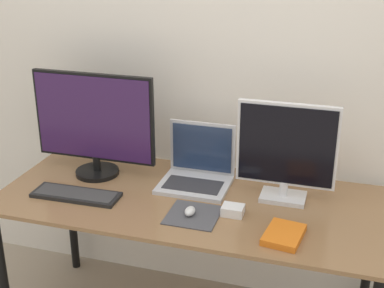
{
  "coord_description": "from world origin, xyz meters",
  "views": [
    {
      "loc": [
        0.6,
        -1.6,
        1.79
      ],
      "look_at": [
        -0.0,
        0.4,
        0.95
      ],
      "focal_mm": 50.0,
      "sensor_mm": 36.0,
      "label": 1
    }
  ],
  "objects_px": {
    "monitor_left": "(94,124)",
    "laptop": "(198,169)",
    "monitor_right": "(286,151)",
    "keyboard": "(76,195)",
    "power_brick": "(233,210)",
    "book": "(284,235)",
    "mouse": "(190,211)"
  },
  "relations": [
    {
      "from": "power_brick",
      "to": "monitor_right",
      "type": "bearing_deg",
      "value": 48.1
    },
    {
      "from": "book",
      "to": "monitor_right",
      "type": "bearing_deg",
      "value": 98.38
    },
    {
      "from": "keyboard",
      "to": "book",
      "type": "bearing_deg",
      "value": -4.69
    },
    {
      "from": "monitor_right",
      "to": "keyboard",
      "type": "bearing_deg",
      "value": -164.48
    },
    {
      "from": "monitor_right",
      "to": "book",
      "type": "bearing_deg",
      "value": -81.62
    },
    {
      "from": "mouse",
      "to": "monitor_left",
      "type": "bearing_deg",
      "value": 154.39
    },
    {
      "from": "power_brick",
      "to": "monitor_left",
      "type": "bearing_deg",
      "value": 164.35
    },
    {
      "from": "monitor_left",
      "to": "power_brick",
      "type": "bearing_deg",
      "value": -15.65
    },
    {
      "from": "monitor_right",
      "to": "laptop",
      "type": "xyz_separation_m",
      "value": [
        -0.4,
        0.05,
        -0.16
      ]
    },
    {
      "from": "keyboard",
      "to": "book",
      "type": "height_order",
      "value": "book"
    },
    {
      "from": "mouse",
      "to": "book",
      "type": "height_order",
      "value": "mouse"
    },
    {
      "from": "monitor_right",
      "to": "keyboard",
      "type": "relative_size",
      "value": 1.11
    },
    {
      "from": "keyboard",
      "to": "mouse",
      "type": "distance_m",
      "value": 0.52
    },
    {
      "from": "monitor_left",
      "to": "keyboard",
      "type": "xyz_separation_m",
      "value": [
        0.02,
        -0.24,
        -0.24
      ]
    },
    {
      "from": "monitor_right",
      "to": "laptop",
      "type": "distance_m",
      "value": 0.43
    },
    {
      "from": "monitor_right",
      "to": "laptop",
      "type": "relative_size",
      "value": 1.39
    },
    {
      "from": "power_brick",
      "to": "keyboard",
      "type": "bearing_deg",
      "value": -176.41
    },
    {
      "from": "monitor_left",
      "to": "laptop",
      "type": "height_order",
      "value": "monitor_left"
    },
    {
      "from": "monitor_right",
      "to": "power_brick",
      "type": "bearing_deg",
      "value": -131.9
    },
    {
      "from": "monitor_left",
      "to": "monitor_right",
      "type": "height_order",
      "value": "monitor_left"
    },
    {
      "from": "monitor_right",
      "to": "power_brick",
      "type": "relative_size",
      "value": 4.89
    },
    {
      "from": "laptop",
      "to": "monitor_right",
      "type": "bearing_deg",
      "value": -7.21
    },
    {
      "from": "monitor_right",
      "to": "book",
      "type": "distance_m",
      "value": 0.38
    },
    {
      "from": "mouse",
      "to": "monitor_right",
      "type": "bearing_deg",
      "value": 37.2
    },
    {
      "from": "monitor_left",
      "to": "monitor_right",
      "type": "relative_size",
      "value": 1.35
    },
    {
      "from": "monitor_right",
      "to": "book",
      "type": "xyz_separation_m",
      "value": [
        0.05,
        -0.31,
        -0.21
      ]
    },
    {
      "from": "keyboard",
      "to": "mouse",
      "type": "relative_size",
      "value": 5.91
    },
    {
      "from": "monitor_left",
      "to": "power_brick",
      "type": "distance_m",
      "value": 0.77
    },
    {
      "from": "monitor_left",
      "to": "laptop",
      "type": "bearing_deg",
      "value": 6.0
    },
    {
      "from": "laptop",
      "to": "book",
      "type": "distance_m",
      "value": 0.58
    },
    {
      "from": "keyboard",
      "to": "book",
      "type": "relative_size",
      "value": 1.95
    },
    {
      "from": "monitor_right",
      "to": "power_brick",
      "type": "height_order",
      "value": "monitor_right"
    }
  ]
}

